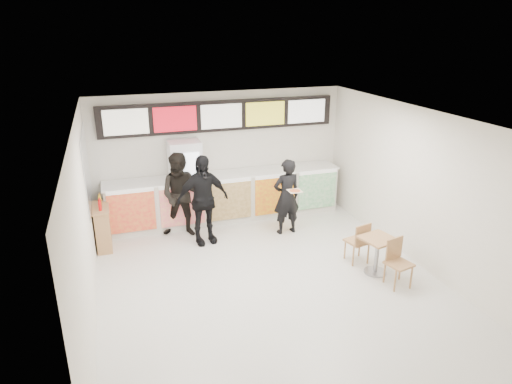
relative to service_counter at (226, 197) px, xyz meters
name	(u,v)px	position (x,y,z in m)	size (l,w,h in m)	color
floor	(270,283)	(0.00, -3.09, -0.57)	(7.00, 7.00, 0.00)	beige
ceiling	(272,119)	(0.00, -3.09, 2.43)	(7.00, 7.00, 0.00)	white
wall_back	(221,155)	(0.00, 0.41, 0.93)	(6.00, 6.00, 0.00)	silver
wall_left	(84,230)	(-3.00, -3.09, 0.93)	(7.00, 7.00, 0.00)	silver
wall_right	(420,188)	(3.00, -3.09, 0.93)	(7.00, 7.00, 0.00)	silver
service_counter	(226,197)	(0.00, 0.00, 0.00)	(5.56, 0.77, 1.14)	silver
menu_board	(221,116)	(0.00, 0.32, 1.88)	(5.50, 0.14, 0.70)	black
drinks_fridge	(186,184)	(-0.93, 0.02, 0.43)	(0.70, 0.67, 2.00)	white
mirror_panel	(86,169)	(-2.99, -0.64, 1.18)	(0.01, 2.00, 1.50)	#B2B7BF
customer_main	(286,197)	(1.08, -1.14, 0.29)	(0.63, 0.41, 1.72)	black
customer_left	(181,195)	(-1.14, -0.54, 0.37)	(0.91, 0.71, 1.88)	black
customer_mid	(203,200)	(-0.78, -1.05, 0.40)	(1.14, 0.47, 1.94)	black
pizza_slice	(295,191)	(1.08, -1.59, 0.58)	(0.36, 0.36, 0.02)	beige
cafe_table	(377,249)	(2.02, -3.35, -0.07)	(0.72, 1.52, 0.86)	tan
condiment_ledge	(103,227)	(-2.82, -0.63, -0.11)	(0.33, 0.82, 1.09)	tan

